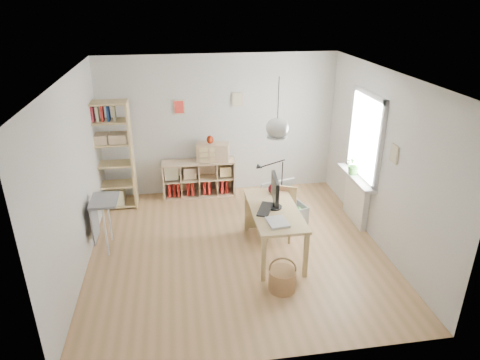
{
  "coord_description": "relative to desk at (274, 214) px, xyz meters",
  "views": [
    {
      "loc": [
        -0.82,
        -5.66,
        3.72
      ],
      "look_at": [
        0.1,
        0.3,
        1.05
      ],
      "focal_mm": 32.0,
      "sensor_mm": 36.0,
      "label": 1
    }
  ],
  "objects": [
    {
      "name": "desk",
      "position": [
        0.0,
        0.0,
        0.0
      ],
      "size": [
        0.7,
        1.5,
        0.75
      ],
      "color": "tan",
      "rests_on": "ground"
    },
    {
      "name": "task_lamp",
      "position": [
        0.04,
        0.58,
        0.44
      ],
      "size": [
        0.48,
        0.18,
        0.51
      ],
      "color": "black",
      "rests_on": "desk"
    },
    {
      "name": "windowsill",
      "position": [
        1.59,
        0.75,
        0.17
      ],
      "size": [
        0.22,
        1.2,
        0.06
      ],
      "primitive_type": "cube",
      "color": "silver",
      "rests_on": "radiator"
    },
    {
      "name": "room_shell",
      "position": [
        -0.0,
        0.0,
        1.34
      ],
      "size": [
        4.5,
        4.5,
        4.5
      ],
      "color": "silver",
      "rests_on": "ground"
    },
    {
      "name": "potted_plant",
      "position": [
        1.57,
        0.84,
        0.37
      ],
      "size": [
        0.31,
        0.28,
        0.33
      ],
      "primitive_type": "imported",
      "rotation": [
        0.0,
        0.0,
        0.07
      ],
      "color": "#356D29",
      "rests_on": "windowsill"
    },
    {
      "name": "tall_bookshelf",
      "position": [
        -2.59,
        1.95,
        0.43
      ],
      "size": [
        0.8,
        0.38,
        2.0
      ],
      "color": "tan",
      "rests_on": "ground"
    },
    {
      "name": "wicker_basket",
      "position": [
        -0.09,
        -0.93,
        -0.49
      ],
      "size": [
        0.37,
        0.37,
        0.51
      ],
      "rotation": [
        0.0,
        0.0,
        -0.21
      ],
      "color": "#9A6D45",
      "rests_on": "ground"
    },
    {
      "name": "storage_chest",
      "position": [
        0.41,
        0.89,
        -0.43
      ],
      "size": [
        0.83,
        0.89,
        0.69
      ],
      "rotation": [
        0.0,
        0.0,
        0.29
      ],
      "color": "beige",
      "rests_on": "ground"
    },
    {
      "name": "radiator",
      "position": [
        1.64,
        0.75,
        -0.26
      ],
      "size": [
        0.1,
        0.8,
        0.8
      ],
      "primitive_type": "cube",
      "color": "white",
      "rests_on": "ground"
    },
    {
      "name": "window_unit",
      "position": [
        1.68,
        0.75,
        0.89
      ],
      "size": [
        0.07,
        1.16,
        1.46
      ],
      "color": "white",
      "rests_on": "ground"
    },
    {
      "name": "cube_shelf",
      "position": [
        -1.02,
        2.23,
        -0.36
      ],
      "size": [
        1.4,
        0.38,
        0.72
      ],
      "color": "beige",
      "rests_on": "ground"
    },
    {
      "name": "ground",
      "position": [
        -0.55,
        0.15,
        -0.66
      ],
      "size": [
        4.5,
        4.5,
        0.0
      ],
      "primitive_type": "plane",
      "color": "tan",
      "rests_on": "ground"
    },
    {
      "name": "yarn_ball",
      "position": [
        0.1,
        0.52,
        0.17
      ],
      "size": [
        0.16,
        0.16,
        0.16
      ],
      "primitive_type": "sphere",
      "color": "#4D0A12",
      "rests_on": "desk"
    },
    {
      "name": "keyboard",
      "position": [
        -0.15,
        -0.02,
        0.1
      ],
      "size": [
        0.33,
        0.49,
        0.02
      ],
      "primitive_type": "cube",
      "rotation": [
        0.0,
        0.0,
        -0.39
      ],
      "color": "black",
      "rests_on": "desk"
    },
    {
      "name": "drawer_chest",
      "position": [
        -0.71,
        2.19,
        0.24
      ],
      "size": [
        0.66,
        0.42,
        0.35
      ],
      "primitive_type": "cube",
      "rotation": [
        0.0,
        0.0,
        -0.26
      ],
      "color": "beige",
      "rests_on": "cube_shelf"
    },
    {
      "name": "paper_tray",
      "position": [
        -0.06,
        -0.44,
        0.11
      ],
      "size": [
        0.3,
        0.36,
        0.03
      ],
      "primitive_type": "cube",
      "rotation": [
        0.0,
        0.0,
        0.1
      ],
      "color": "silver",
      "rests_on": "desk"
    },
    {
      "name": "red_vase",
      "position": [
        -0.76,
        2.19,
        0.49
      ],
      "size": [
        0.13,
        0.13,
        0.16
      ],
      "primitive_type": "ellipsoid",
      "color": "maroon",
      "rests_on": "drawer_chest"
    },
    {
      "name": "chair",
      "position": [
        0.25,
        0.46,
        -0.18
      ],
      "size": [
        0.54,
        0.54,
        0.84
      ],
      "rotation": [
        0.0,
        0.0,
        -0.44
      ],
      "color": "gray",
      "rests_on": "ground"
    },
    {
      "name": "side_table",
      "position": [
        -2.59,
        0.5,
        0.01
      ],
      "size": [
        0.4,
        0.55,
        0.85
      ],
      "color": "gray",
      "rests_on": "ground"
    },
    {
      "name": "monitor",
      "position": [
        0.01,
        0.03,
        0.37
      ],
      "size": [
        0.23,
        0.57,
        0.49
      ],
      "rotation": [
        0.0,
        0.0,
        -0.11
      ],
      "color": "black",
      "rests_on": "desk"
    }
  ]
}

